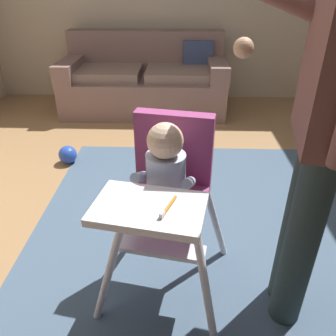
% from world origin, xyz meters
% --- Properties ---
extents(ground, '(6.11, 6.60, 0.10)m').
position_xyz_m(ground, '(0.00, 0.00, -0.05)').
color(ground, '#9F774E').
extents(area_rug, '(2.14, 2.65, 0.01)m').
position_xyz_m(area_rug, '(0.24, -0.39, 0.00)').
color(area_rug, '#455B72').
rests_on(area_rug, ground).
extents(couch, '(1.85, 0.86, 0.86)m').
position_xyz_m(couch, '(-0.31, 2.01, 0.33)').
color(couch, '#83645D').
rests_on(couch, ground).
extents(high_chair, '(0.70, 0.80, 0.92)m').
position_xyz_m(high_chair, '(0.04, -0.65, 0.63)').
color(high_chair, white).
rests_on(high_chair, ground).
extents(adult_standing, '(0.51, 0.56, 1.66)m').
position_xyz_m(adult_standing, '(0.61, -0.77, 0.94)').
color(adult_standing, '#293736').
rests_on(adult_standing, ground).
extents(toy_ball, '(0.15, 0.15, 0.15)m').
position_xyz_m(toy_ball, '(-0.86, 0.62, 0.08)').
color(toy_ball, '#284CB7').
rests_on(toy_ball, ground).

